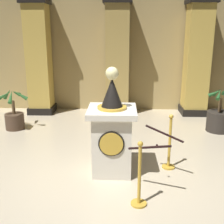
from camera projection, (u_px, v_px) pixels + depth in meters
name	position (u px, v px, depth m)	size (l,w,h in m)	color
ground_plane	(114.00, 182.00, 4.95)	(11.12, 11.12, 0.00)	beige
back_wall	(118.00, 54.00, 9.00)	(11.12, 0.16, 3.48)	tan
pedestal_clock	(112.00, 133.00, 5.12)	(0.84, 0.84, 1.91)	silver
stanchion_near	(139.00, 183.00, 4.24)	(0.24, 0.24, 1.01)	gold
stanchion_far	(169.00, 150.00, 5.37)	(0.24, 0.24, 1.04)	gold
velvet_rope	(157.00, 140.00, 4.68)	(0.94, 0.95, 0.22)	black
column_left	(39.00, 58.00, 8.61)	(0.78, 0.78, 3.34)	black
column_right	(197.00, 59.00, 8.47)	(0.80, 0.80, 3.34)	black
column_centre_rear	(117.00, 59.00, 8.54)	(0.81, 0.81, 3.34)	black
potted_palm_left	(14.00, 117.00, 7.48)	(0.76, 0.77, 1.08)	#4C3828
potted_palm_right	(219.00, 119.00, 7.33)	(0.65, 0.61, 1.13)	#2D2823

